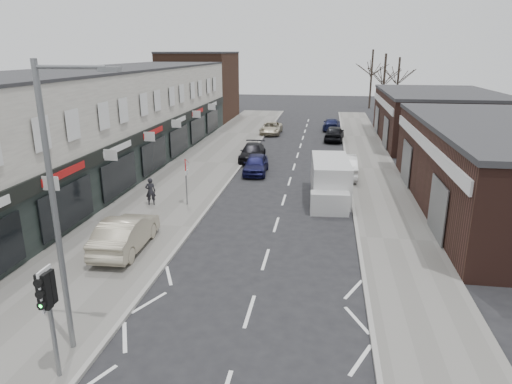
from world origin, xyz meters
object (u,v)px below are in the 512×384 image
at_px(street_lamp, 59,199).
at_px(parked_car_right_a, 343,165).
at_px(sedan_on_pavement, 126,233).
at_px(pedestrian, 151,191).
at_px(warning_sign, 186,168).
at_px(parked_car_left_b, 252,152).
at_px(parked_car_left_c, 271,128).
at_px(traffic_light, 48,298).
at_px(parked_car_right_b, 334,133).
at_px(parked_car_right_c, 332,124).
at_px(parked_car_left_a, 256,164).
at_px(white_van, 330,181).

distance_m(street_lamp, parked_car_right_a, 22.27).
height_order(sedan_on_pavement, parked_car_right_a, parked_car_right_a).
xyz_separation_m(street_lamp, pedestrian, (-2.64, 12.49, -3.74)).
xyz_separation_m(warning_sign, parked_car_left_b, (1.76, 11.55, -1.55)).
bearing_deg(street_lamp, parked_car_right_a, 68.64).
distance_m(pedestrian, parked_car_left_c, 24.30).
relative_size(street_lamp, parked_car_left_b, 1.79).
relative_size(traffic_light, parked_car_right_b, 0.72).
xyz_separation_m(street_lamp, parked_car_left_c, (1.13, 36.50, -4.01)).
bearing_deg(parked_car_right_b, parked_car_right_c, -83.66).
bearing_deg(pedestrian, parked_car_right_b, -133.77).
bearing_deg(parked_car_left_b, traffic_light, -94.69).
xyz_separation_m(parked_car_left_c, parked_car_right_a, (6.87, -16.06, 0.20)).
distance_m(traffic_light, parked_car_left_b, 25.64).
xyz_separation_m(warning_sign, parked_car_left_a, (2.63, 7.69, -1.53)).
bearing_deg(warning_sign, parked_car_right_b, 68.57).
height_order(parked_car_right_a, parked_car_right_b, parked_car_right_a).
height_order(traffic_light, warning_sign, traffic_light).
bearing_deg(traffic_light, parked_car_left_b, 87.76).
distance_m(traffic_light, parked_car_right_b, 35.74).
relative_size(white_van, parked_car_right_c, 1.36).
bearing_deg(parked_car_left_b, parked_car_right_b, 52.98).
bearing_deg(parked_car_left_a, pedestrian, -122.45).
xyz_separation_m(sedan_on_pavement, parked_car_right_b, (9.05, 27.06, -0.12)).
relative_size(traffic_light, parked_car_left_c, 0.71).
bearing_deg(parked_car_right_c, warning_sign, 75.72).
relative_size(pedestrian, parked_car_left_c, 0.35).
bearing_deg(pedestrian, parked_car_left_b, -125.68).
relative_size(street_lamp, pedestrian, 5.23).
height_order(parked_car_left_b, parked_car_left_c, parked_car_left_b).
distance_m(parked_car_left_b, parked_car_right_b, 11.36).
relative_size(white_van, parked_car_left_b, 1.34).
height_order(parked_car_left_b, parked_car_right_c, parked_car_left_b).
bearing_deg(parked_car_left_b, sedan_on_pavement, -100.81).
bearing_deg(parked_car_right_c, parked_car_left_c, 31.23).
bearing_deg(parked_car_left_a, traffic_light, -97.27).
bearing_deg(warning_sign, parked_car_right_a, 41.52).
bearing_deg(white_van, pedestrian, -166.54).
bearing_deg(parked_car_right_c, parked_car_right_a, 93.99).
distance_m(parked_car_right_a, parked_car_right_c, 19.54).
height_order(sedan_on_pavement, parked_car_left_c, sedan_on_pavement).
relative_size(warning_sign, pedestrian, 1.77).
height_order(street_lamp, parked_car_right_b, street_lamp).
height_order(pedestrian, parked_car_left_b, pedestrian).
height_order(traffic_light, pedestrian, traffic_light).
xyz_separation_m(sedan_on_pavement, parked_car_left_b, (2.60, 17.71, -0.21)).
bearing_deg(white_van, parked_car_left_a, 132.18).
bearing_deg(pedestrian, parked_car_left_c, -116.98).
height_order(warning_sign, sedan_on_pavement, warning_sign).
bearing_deg(street_lamp, parked_car_left_c, 88.23).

